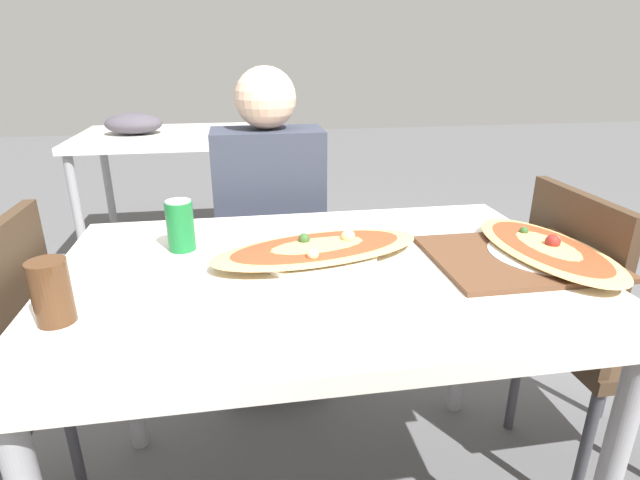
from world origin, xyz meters
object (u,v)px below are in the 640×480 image
dining_table (322,298)px  person_seated (270,214)px  chair_far_seated (270,251)px  drink_glass (51,292)px  pizza_main (317,250)px  soda_can (180,225)px  pizza_second (547,250)px  chair_side_right (597,323)px

dining_table → person_seated: size_ratio=1.03×
chair_far_seated → person_seated: person_seated is taller
dining_table → drink_glass: size_ratio=10.02×
person_seated → pizza_main: size_ratio=2.15×
dining_table → drink_glass: bearing=-162.8°
pizza_main → dining_table: bearing=-88.3°
chair_far_seated → drink_glass: bearing=63.7°
soda_can → chair_far_seated: bearing=66.6°
pizza_main → drink_glass: bearing=-157.4°
dining_table → soda_can: size_ratio=9.53×
pizza_main → pizza_second: (0.53, -0.09, -0.00)m
chair_far_seated → soda_can: size_ratio=6.98×
dining_table → chair_side_right: 0.81m
person_seated → pizza_second: (0.61, -0.65, 0.09)m
chair_far_seated → chair_side_right: 1.10m
dining_table → pizza_second: 0.54m
chair_far_seated → person_seated: bearing=90.0°
pizza_main → drink_glass: size_ratio=4.55×
person_seated → pizza_main: bearing=97.5°
person_seated → soda_can: size_ratio=9.29×
chair_side_right → person_seated: 1.05m
chair_far_seated → chair_side_right: (0.86, -0.68, 0.00)m
person_seated → chair_far_seated: bearing=-90.0°
dining_table → chair_side_right: chair_side_right is taller
person_seated → chair_side_right: bearing=146.7°
chair_side_right → soda_can: (-1.11, 0.11, 0.31)m
dining_table → pizza_main: pizza_main is taller
soda_can → pizza_second: 0.88m
person_seated → soda_can: bearing=61.6°
pizza_second → dining_table: bearing=176.4°
pizza_main → pizza_second: size_ratio=1.16×
drink_glass → pizza_second: 1.06m
drink_glass → soda_can: bearing=59.0°
chair_side_right → person_seated: (-0.86, 0.57, 0.18)m
person_seated → pizza_second: bearing=133.1°
chair_far_seated → pizza_second: 1.01m
dining_table → drink_glass: 0.56m
drink_glass → pizza_second: bearing=6.8°
chair_side_right → person_seated: person_seated is taller
soda_can → person_seated: bearing=61.6°
chair_side_right → person_seated: size_ratio=0.75×
pizza_second → person_seated: bearing=133.1°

